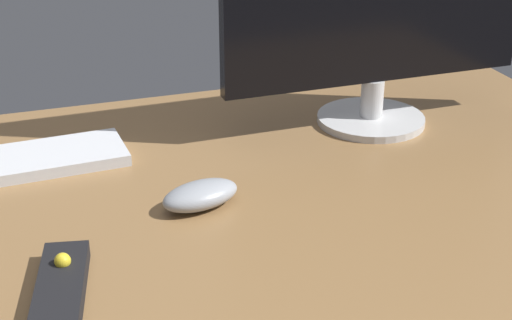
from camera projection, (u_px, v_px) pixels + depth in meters
desk at (232, 193)px, 117.96cm from camera, size 140.00×84.00×2.00cm
keyboard at (2, 165)px, 122.52cm from camera, size 39.33×14.28×1.86cm
computer_mouse at (200, 195)px, 111.33cm from camera, size 12.99×9.18×3.67cm
media_remote at (60, 290)px, 91.12cm from camera, size 9.17×19.38×3.70cm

